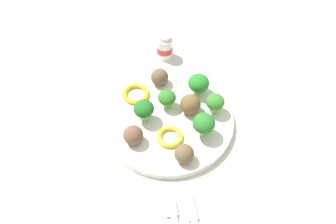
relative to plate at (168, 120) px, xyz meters
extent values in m
plane|color=silver|center=(0.00, 0.00, -0.01)|extent=(4.00, 4.00, 0.00)
cylinder|color=white|center=(0.00, 0.00, 0.00)|extent=(0.28, 0.28, 0.02)
cylinder|color=#9ABC6E|center=(0.01, -0.10, 0.02)|extent=(0.02, 0.02, 0.02)
ellipsoid|color=#35832D|center=(0.01, -0.10, 0.04)|extent=(0.04, 0.04, 0.03)
cylinder|color=#91C770|center=(0.00, 0.05, 0.02)|extent=(0.02, 0.02, 0.02)
ellipsoid|color=#236C27|center=(0.00, 0.05, 0.04)|extent=(0.04, 0.04, 0.03)
cylinder|color=#8CCD6E|center=(0.03, 0.00, 0.01)|extent=(0.01, 0.01, 0.01)
ellipsoid|color=#337E29|center=(0.03, 0.00, 0.04)|extent=(0.04, 0.04, 0.03)
cylinder|color=#A8C469|center=(-0.05, -0.07, 0.02)|extent=(0.01, 0.01, 0.02)
ellipsoid|color=#2C792B|center=(-0.05, -0.07, 0.04)|extent=(0.05, 0.05, 0.04)
cylinder|color=#93C067|center=(0.07, -0.07, 0.01)|extent=(0.01, 0.01, 0.01)
ellipsoid|color=#278327|center=(0.07, -0.07, 0.04)|extent=(0.05, 0.05, 0.04)
sphere|color=brown|center=(0.10, 0.01, 0.03)|extent=(0.04, 0.04, 0.04)
sphere|color=brown|center=(-0.05, 0.07, 0.03)|extent=(0.04, 0.04, 0.04)
sphere|color=brown|center=(0.02, -0.05, 0.03)|extent=(0.04, 0.04, 0.04)
sphere|color=brown|center=(-0.10, -0.02, 0.03)|extent=(0.04, 0.04, 0.04)
torus|color=yellow|center=(0.07, 0.07, 0.01)|extent=(0.08, 0.08, 0.01)
torus|color=yellow|center=(-0.05, 0.00, 0.01)|extent=(0.08, 0.08, 0.01)
cube|color=silver|center=(-0.20, 0.01, 0.00)|extent=(0.03, 0.03, 0.01)
cube|color=silver|center=(-0.20, -0.03, 0.00)|extent=(0.06, 0.02, 0.01)
cylinder|color=white|center=(0.21, -0.01, 0.02)|extent=(0.04, 0.04, 0.06)
cylinder|color=red|center=(0.21, -0.01, 0.02)|extent=(0.04, 0.04, 0.02)
cylinder|color=silver|center=(0.21, -0.01, 0.05)|extent=(0.03, 0.03, 0.01)
camera|label=1|loc=(-0.50, 0.03, 0.64)|focal=40.45mm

